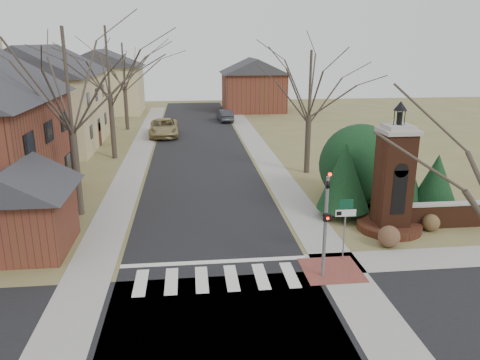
{
  "coord_description": "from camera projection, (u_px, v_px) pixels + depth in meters",
  "views": [
    {
      "loc": [
        -0.93,
        -16.04,
        9.15
      ],
      "look_at": [
        1.52,
        6.0,
        2.56
      ],
      "focal_mm": 35.0,
      "sensor_mm": 36.0,
      "label": 1
    }
  ],
  "objects": [
    {
      "name": "crosswalk_zone",
      "position": [
        217.0,
        279.0,
        18.74
      ],
      "size": [
        8.0,
        2.2,
        0.02
      ],
      "primitive_type": "cube",
      "color": "silver",
      "rests_on": "ground"
    },
    {
      "name": "sidewalk_right_main",
      "position": [
        262.0,
        154.0,
        39.49
      ],
      "size": [
        2.0,
        60.0,
        0.02
      ],
      "primitive_type": "cube",
      "color": "gray",
      "rests_on": "ground"
    },
    {
      "name": "evergreen_mid",
      "position": [
        395.0,
        163.0,
        26.17
      ],
      "size": [
        3.4,
        3.4,
        4.7
      ],
      "color": "#473D33",
      "rests_on": "ground"
    },
    {
      "name": "brick_gate_monument",
      "position": [
        393.0,
        189.0,
        23.08
      ],
      "size": [
        3.2,
        3.2,
        6.47
      ],
      "color": "#4C2616",
      "rests_on": "ground"
    },
    {
      "name": "distant_car",
      "position": [
        225.0,
        115.0,
        55.51
      ],
      "size": [
        1.9,
        4.36,
        1.39
      ],
      "primitive_type": "imported",
      "rotation": [
        0.0,
        0.0,
        3.24
      ],
      "color": "#313439",
      "rests_on": "ground"
    },
    {
      "name": "bare_tree_3",
      "position": [
        310.0,
        79.0,
        32.11
      ],
      "size": [
        7.0,
        7.0,
        9.7
      ],
      "color": "#473D33",
      "rests_on": "ground"
    },
    {
      "name": "sidewalk_left",
      "position": [
        137.0,
        157.0,
        38.39
      ],
      "size": [
        2.0,
        60.0,
        0.02
      ],
      "primitive_type": "cube",
      "color": "gray",
      "rests_on": "ground"
    },
    {
      "name": "evergreen_mass",
      "position": [
        360.0,
        162.0,
        27.3
      ],
      "size": [
        4.8,
        4.8,
        4.8
      ],
      "primitive_type": "sphere",
      "color": "black",
      "rests_on": "ground"
    },
    {
      "name": "brick_garden_wall",
      "position": [
        474.0,
        214.0,
        23.99
      ],
      "size": [
        7.5,
        0.5,
        1.3
      ],
      "color": "#4C2616",
      "rests_on": "ground"
    },
    {
      "name": "dry_shrub_left",
      "position": [
        389.0,
        237.0,
        21.55
      ],
      "size": [
        1.02,
        1.02,
        1.02
      ],
      "primitive_type": "sphere",
      "color": "brown",
      "rests_on": "ground"
    },
    {
      "name": "house_stucco_left",
      "position": [
        43.0,
        95.0,
        40.96
      ],
      "size": [
        9.8,
        12.8,
        9.28
      ],
      "color": "beige",
      "rests_on": "ground"
    },
    {
      "name": "bare_tree_2",
      "position": [
        123.0,
        63.0,
        48.53
      ],
      "size": [
        7.35,
        7.35,
        10.19
      ],
      "color": "#473D33",
      "rests_on": "ground"
    },
    {
      "name": "ground",
      "position": [
        218.0,
        289.0,
        17.98
      ],
      "size": [
        120.0,
        120.0,
        0.0
      ],
      "primitive_type": "plane",
      "color": "brown",
      "rests_on": "ground"
    },
    {
      "name": "dry_shrub_right",
      "position": [
        431.0,
        223.0,
        23.41
      ],
      "size": [
        0.87,
        0.87,
        0.87
      ],
      "primitive_type": "sphere",
      "color": "brown",
      "rests_on": "ground"
    },
    {
      "name": "main_street",
      "position": [
        201.0,
        156.0,
        38.94
      ],
      "size": [
        8.0,
        70.0,
        0.01
      ],
      "primitive_type": "cube",
      "color": "black",
      "rests_on": "ground"
    },
    {
      "name": "stop_bar",
      "position": [
        215.0,
        262.0,
        20.17
      ],
      "size": [
        8.0,
        0.35,
        0.02
      ],
      "primitive_type": "cube",
      "color": "silver",
      "rests_on": "ground"
    },
    {
      "name": "cross_street",
      "position": [
        224.0,
        336.0,
        15.12
      ],
      "size": [
        120.0,
        8.0,
        0.01
      ],
      "primitive_type": "cube",
      "color": "black",
      "rests_on": "ground"
    },
    {
      "name": "house_distant_left",
      "position": [
        102.0,
        80.0,
        61.23
      ],
      "size": [
        10.8,
        8.8,
        8.53
      ],
      "color": "beige",
      "rests_on": "ground"
    },
    {
      "name": "house_distant_right",
      "position": [
        253.0,
        83.0,
        63.51
      ],
      "size": [
        8.8,
        8.8,
        7.3
      ],
      "color": "brown",
      "rests_on": "ground"
    },
    {
      "name": "evergreen_near",
      "position": [
        344.0,
        176.0,
        24.76
      ],
      "size": [
        2.8,
        2.8,
        4.1
      ],
      "color": "#473D33",
      "rests_on": "ground"
    },
    {
      "name": "bare_tree_0",
      "position": [
        66.0,
        71.0,
        23.62
      ],
      "size": [
        8.05,
        8.05,
        11.15
      ],
      "color": "#473D33",
      "rests_on": "ground"
    },
    {
      "name": "curb_apron",
      "position": [
        332.0,
        270.0,
        19.44
      ],
      "size": [
        2.4,
        2.4,
        0.02
      ],
      "primitive_type": "cube",
      "color": "brown",
      "rests_on": "ground"
    },
    {
      "name": "garage_left",
      "position": [
        19.0,
        204.0,
        20.72
      ],
      "size": [
        4.8,
        4.8,
        4.29
      ],
      "color": "brown",
      "rests_on": "ground"
    },
    {
      "name": "bare_tree_1",
      "position": [
        107.0,
        56.0,
        35.91
      ],
      "size": [
        8.4,
        8.4,
        11.64
      ],
      "color": "#473D33",
      "rests_on": "ground"
    },
    {
      "name": "traffic_signal_pole",
      "position": [
        326.0,
        216.0,
        18.25
      ],
      "size": [
        0.28,
        0.41,
        4.5
      ],
      "color": "slate",
      "rests_on": "ground"
    },
    {
      "name": "sign_post",
      "position": [
        345.0,
        217.0,
        19.91
      ],
      "size": [
        0.9,
        0.07,
        2.75
      ],
      "color": "slate",
      "rests_on": "ground"
    },
    {
      "name": "evergreen_far",
      "position": [
        436.0,
        179.0,
        25.62
      ],
      "size": [
        2.4,
        2.4,
        3.3
      ],
      "color": "#473D33",
      "rests_on": "ground"
    },
    {
      "name": "pickup_truck",
      "position": [
        164.0,
        128.0,
        46.81
      ],
      "size": [
        2.96,
        6.17,
        1.7
      ],
      "primitive_type": "imported",
      "rotation": [
        0.0,
        0.0,
        0.02
      ],
      "color": "#A18D57",
      "rests_on": "ground"
    }
  ]
}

